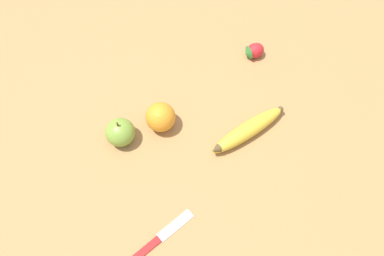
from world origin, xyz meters
name	(u,v)px	position (x,y,z in m)	size (l,w,h in m)	color
ground_plane	(213,150)	(0.00, 0.00, 0.00)	(3.00, 3.00, 0.00)	#A87A47
banana	(247,130)	(0.02, -0.10, 0.02)	(0.10, 0.23, 0.04)	gold
orange	(161,117)	(0.11, 0.10, 0.04)	(0.08, 0.08, 0.08)	orange
strawberry	(254,51)	(0.25, -0.21, 0.02)	(0.05, 0.06, 0.04)	red
apple	(120,132)	(0.10, 0.21, 0.03)	(0.07, 0.07, 0.08)	olive
paring_knife	(161,237)	(-0.17, 0.18, 0.00)	(0.08, 0.16, 0.01)	silver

